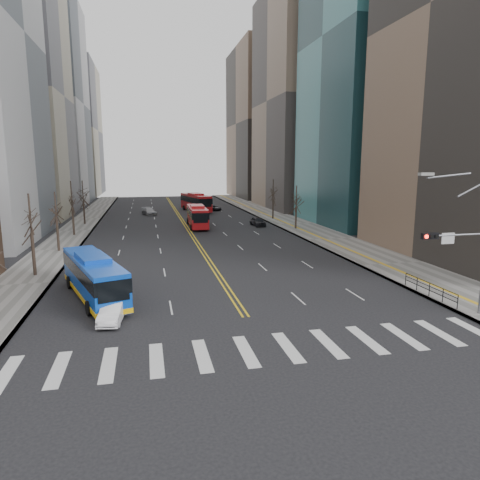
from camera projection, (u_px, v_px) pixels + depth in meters
The scene contains 16 objects.
ground at pixel (267, 349), 23.20m from camera, with size 220.00×220.00×0.00m, color black.
sidewalk_right at pixel (294, 224), 70.14m from camera, with size 7.00×130.00×0.15m, color slate.
sidewalk_left at pixel (75, 231), 62.92m from camera, with size 5.00×130.00×0.15m, color slate.
crosswalk at pixel (267, 349), 23.20m from camera, with size 26.70×4.00×0.01m.
centerline at pixel (182, 220), 76.05m from camera, with size 0.55×100.00×0.01m.
office_towers at pixel (174, 91), 84.79m from camera, with size 83.00×134.00×58.00m.
signal_mast at pixel (467, 244), 27.17m from camera, with size 5.37×0.37×9.39m.
pedestrian_railing at pixel (429, 287), 31.85m from camera, with size 0.06×6.06×1.02m.
street_trees at pixel (137, 204), 54.01m from camera, with size 35.20×47.20×7.60m.
blue_bus at pixel (94, 276), 31.66m from camera, with size 5.87×11.47×3.31m.
red_bus_near at pixel (197, 215), 67.08m from camera, with size 2.99×10.96×3.46m.
red_bus_far at pixel (196, 201), 88.54m from camera, with size 5.33×12.37×3.80m.
car_white at pixel (112, 312), 27.18m from camera, with size 1.31×3.74×1.23m, color white.
car_dark_mid at pixel (258, 222), 68.41m from camera, with size 1.67×4.15×1.42m, color black.
car_silver at pixel (149, 211), 82.95m from camera, with size 1.94×4.78×1.39m, color #9C9BA0.
car_dark_far at pixel (214, 208), 90.70m from camera, with size 1.85×4.01×1.11m, color black.
Camera 1 is at (-6.14, -20.94, 9.96)m, focal length 32.00 mm.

